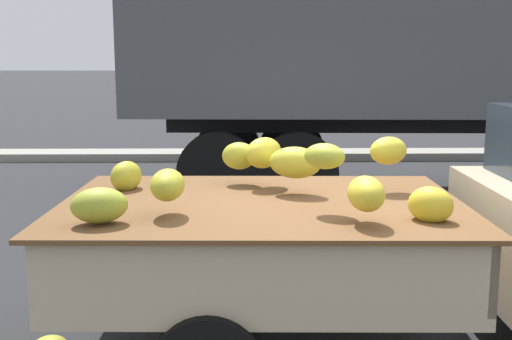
{
  "coord_description": "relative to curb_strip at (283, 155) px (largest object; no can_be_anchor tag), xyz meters",
  "views": [
    {
      "loc": [
        -0.76,
        -4.32,
        2.03
      ],
      "look_at": [
        -0.69,
        0.28,
        1.22
      ],
      "focal_mm": 44.19,
      "sensor_mm": 36.0,
      "label": 1
    }
  ],
  "objects": [
    {
      "name": "ground",
      "position": [
        0.0,
        -8.55,
        -0.08
      ],
      "size": [
        220.0,
        220.0,
        0.0
      ],
      "primitive_type": "plane",
      "color": "#28282B"
    },
    {
      "name": "curb_strip",
      "position": [
        0.0,
        0.0,
        0.0
      ],
      "size": [
        80.0,
        0.8,
        0.16
      ],
      "primitive_type": "cube",
      "color": "gray",
      "rests_on": "ground"
    }
  ]
}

